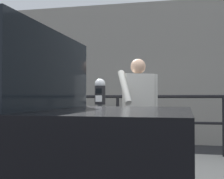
# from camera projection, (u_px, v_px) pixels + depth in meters

# --- Properties ---
(sidewalk_curb) EXTENTS (36.00, 2.28, 0.16)m
(sidewalk_curb) POSITION_uv_depth(u_px,v_px,m) (106.00, 167.00, 5.20)
(sidewalk_curb) COLOR #9E9B93
(sidewalk_curb) RESTS_ON ground
(parking_meter) EXTENTS (0.15, 0.16, 1.36)m
(parking_meter) POSITION_uv_depth(u_px,v_px,m) (100.00, 107.00, 4.45)
(parking_meter) COLOR slate
(parking_meter) RESTS_ON sidewalk_curb
(pedestrian_at_meter) EXTENTS (0.57, 0.68, 1.66)m
(pedestrian_at_meter) POSITION_uv_depth(u_px,v_px,m) (138.00, 107.00, 4.57)
(pedestrian_at_meter) COLOR slate
(pedestrian_at_meter) RESTS_ON sidewalk_curb
(background_railing) EXTENTS (24.06, 0.06, 1.13)m
(background_railing) POSITION_uv_depth(u_px,v_px,m) (118.00, 112.00, 6.18)
(background_railing) COLOR black
(background_railing) RESTS_ON sidewalk_curb
(backdrop_wall) EXTENTS (32.00, 0.50, 3.85)m
(backdrop_wall) POSITION_uv_depth(u_px,v_px,m) (136.00, 73.00, 8.78)
(backdrop_wall) COLOR gray
(backdrop_wall) RESTS_ON ground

